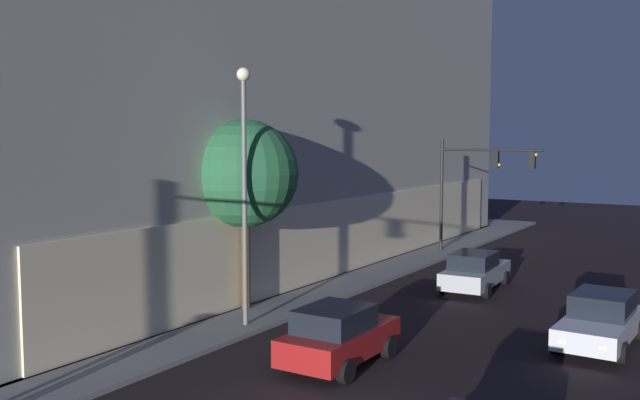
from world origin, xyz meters
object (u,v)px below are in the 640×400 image
(modern_building, at_px, (159,80))
(car_white, at_px, (600,320))
(traffic_light_far_corner, at_px, (479,173))
(street_lamp_sidewalk, at_px, (244,166))
(sidewalk_tree, at_px, (245,174))
(car_silver, at_px, (475,271))
(car_red, at_px, (338,335))

(modern_building, distance_m, car_white, 26.94)
(traffic_light_far_corner, height_order, car_white, traffic_light_far_corner)
(street_lamp_sidewalk, bearing_deg, sidewalk_tree, 37.65)
(traffic_light_far_corner, distance_m, car_silver, 9.64)
(sidewalk_tree, bearing_deg, car_white, -78.38)
(modern_building, height_order, street_lamp_sidewalk, modern_building)
(street_lamp_sidewalk, height_order, car_silver, street_lamp_sidewalk)
(car_white, height_order, car_silver, car_silver)
(sidewalk_tree, bearing_deg, car_red, -119.85)
(traffic_light_far_corner, distance_m, car_red, 20.32)
(modern_building, height_order, car_white, modern_building)
(traffic_light_far_corner, bearing_deg, car_white, -148.31)
(sidewalk_tree, bearing_deg, modern_building, 55.60)
(traffic_light_far_corner, relative_size, car_red, 1.54)
(car_white, bearing_deg, modern_building, 75.31)
(street_lamp_sidewalk, height_order, car_red, street_lamp_sidewalk)
(sidewalk_tree, bearing_deg, street_lamp_sidewalk, -142.35)
(modern_building, xyz_separation_m, car_white, (-6.46, -24.63, -8.81))
(street_lamp_sidewalk, xyz_separation_m, sidewalk_tree, (1.74, 1.34, -0.36))
(car_red, distance_m, car_silver, 11.33)
(car_white, bearing_deg, traffic_light_far_corner, 31.69)
(traffic_light_far_corner, bearing_deg, car_silver, -161.63)
(sidewalk_tree, bearing_deg, traffic_light_far_corner, -10.40)
(traffic_light_far_corner, bearing_deg, modern_building, 115.42)
(traffic_light_far_corner, relative_size, street_lamp_sidewalk, 0.73)
(street_lamp_sidewalk, xyz_separation_m, car_silver, (9.72, -4.49, -4.59))
(traffic_light_far_corner, distance_m, street_lamp_sidewalk, 18.29)
(traffic_light_far_corner, xyz_separation_m, car_white, (-14.04, -8.67, -3.66))
(car_red, bearing_deg, traffic_light_far_corner, 8.12)
(sidewalk_tree, height_order, car_white, sidewalk_tree)
(car_white, bearing_deg, car_red, 134.56)
(modern_building, height_order, traffic_light_far_corner, modern_building)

